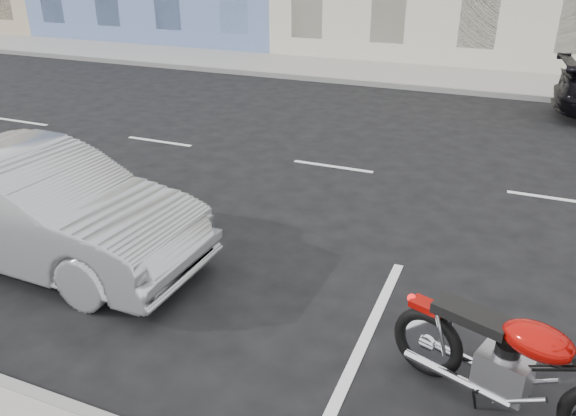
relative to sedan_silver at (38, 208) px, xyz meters
name	(u,v)px	position (x,y,z in m)	size (l,w,h in m)	color
ground	(437,182)	(4.49, 4.86, -0.76)	(120.00, 120.00, 0.00)	black
sidewalk_far	(330,69)	(-0.51, 13.56, -0.69)	(80.00, 3.40, 0.15)	gray
curb_far	(313,79)	(-0.51, 11.86, -0.68)	(80.00, 0.12, 0.16)	gray
sedan_silver	(38,208)	(0.00, 0.00, 0.00)	(1.62, 4.64, 1.53)	#9B9FA2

